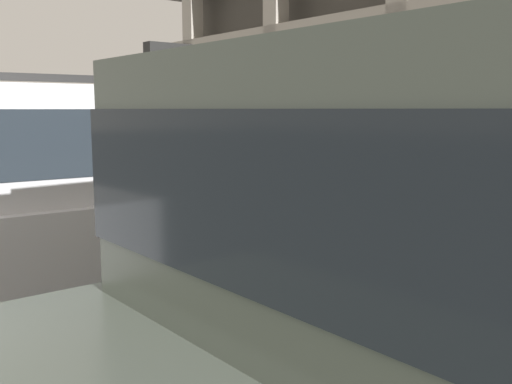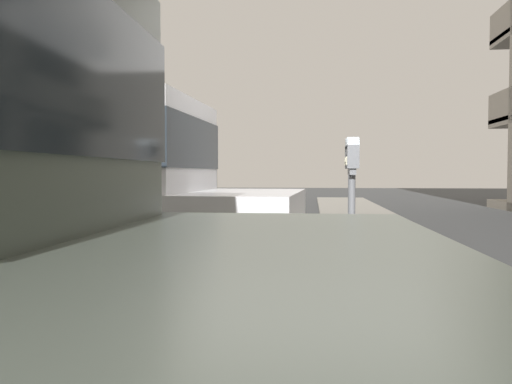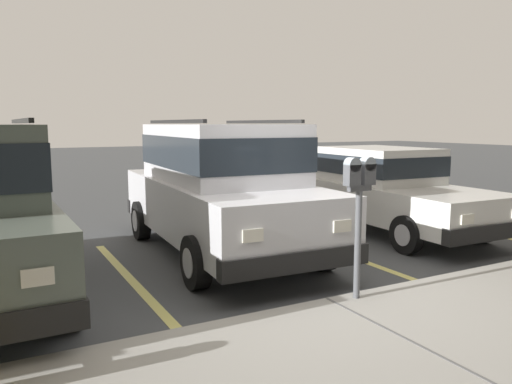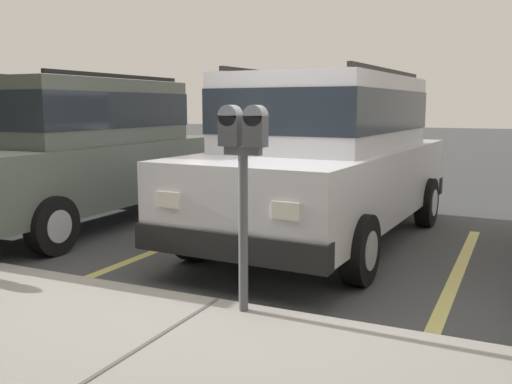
% 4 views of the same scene
% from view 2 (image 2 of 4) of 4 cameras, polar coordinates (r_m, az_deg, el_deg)
% --- Properties ---
extents(ground_plane, '(80.00, 80.00, 0.10)m').
position_cam_2_polar(ground_plane, '(4.74, 6.71, -14.35)').
color(ground_plane, '#444749').
extents(sidewalk, '(40.00, 2.20, 0.12)m').
position_cam_2_polar(sidewalk, '(4.89, 22.51, -12.64)').
color(sidewalk, '#9E9B93').
rests_on(sidewalk, ground_plane).
extents(parking_stall_lines, '(12.87, 4.80, 0.01)m').
position_cam_2_polar(parking_stall_lines, '(3.51, -18.26, -19.60)').
color(parking_stall_lines, '#DBD16B').
rests_on(parking_stall_lines, ground_plane).
extents(silver_suv, '(2.17, 4.86, 2.03)m').
position_cam_2_polar(silver_suv, '(5.17, -22.28, -0.31)').
color(silver_suv, silver).
rests_on(silver_suv, ground_plane).
extents(red_sedan, '(1.95, 4.54, 1.54)m').
position_cam_2_polar(red_sedan, '(8.28, -11.14, -1.18)').
color(red_sedan, silver).
rests_on(red_sedan, ground_plane).
extents(parking_meter_near, '(0.35, 0.12, 1.52)m').
position_cam_2_polar(parking_meter_near, '(4.85, 10.89, 1.54)').
color(parking_meter_near, '#595B60').
rests_on(parking_meter_near, sidewalk).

